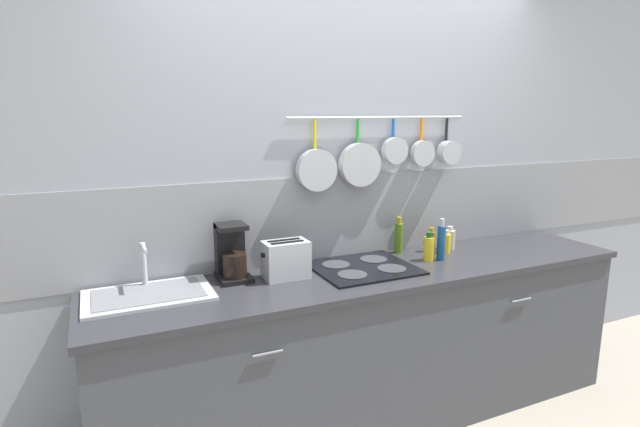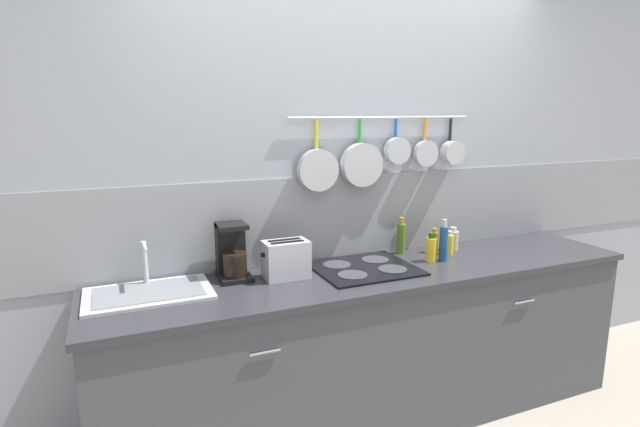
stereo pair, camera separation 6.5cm
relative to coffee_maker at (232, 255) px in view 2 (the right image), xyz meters
name	(u,v)px [view 2 (the right image)]	position (x,y,z in m)	size (l,w,h in m)	color
ground_plane	(376,418)	(0.76, -0.20, -1.02)	(12.00, 12.00, 0.00)	#9E9384
wall_back	(352,193)	(0.76, 0.14, 0.26)	(7.20, 0.15, 2.60)	#999EA8
cabinet_base	(378,350)	(0.76, -0.20, -0.59)	(2.99, 0.60, 0.86)	#3F4247
countertop	(380,273)	(0.76, -0.20, -0.14)	(3.03, 0.62, 0.03)	#2D2D33
sink_basin	(149,291)	(-0.43, -0.09, -0.10)	(0.58, 0.37, 0.23)	#B7BABF
coffee_maker	(232,255)	(0.00, 0.00, 0.00)	(0.16, 0.20, 0.29)	black
toaster	(286,259)	(0.25, -0.11, -0.02)	(0.25, 0.14, 0.20)	#B7BABF
cooktop	(364,268)	(0.69, -0.15, -0.11)	(0.54, 0.48, 0.01)	black
bottle_hot_sauce	(401,238)	(1.04, 0.04, -0.02)	(0.05, 0.05, 0.22)	#4C721E
bottle_dish_soap	(431,249)	(1.11, -0.17, -0.05)	(0.06, 0.06, 0.17)	yellow
bottle_olive_oil	(444,243)	(1.18, -0.19, -0.01)	(0.05, 0.05, 0.24)	navy
bottle_vinegar	(434,242)	(1.24, -0.02, -0.05)	(0.05, 0.05, 0.15)	#8C5919
bottle_sesame_oil	(449,244)	(1.30, -0.09, -0.06)	(0.05, 0.05, 0.14)	yellow
bottle_cooking_wine	(453,240)	(1.38, -0.03, -0.06)	(0.07, 0.07, 0.15)	#BFB799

